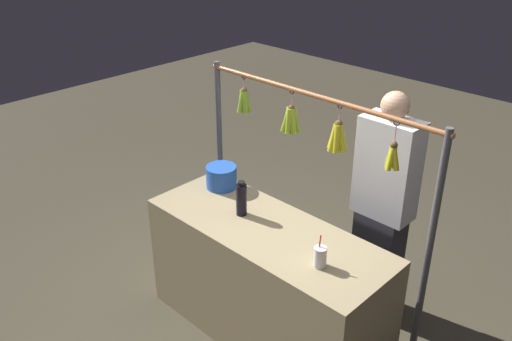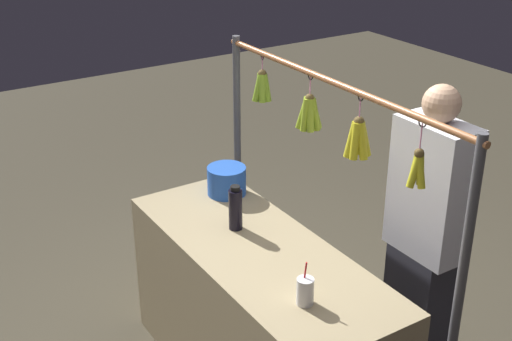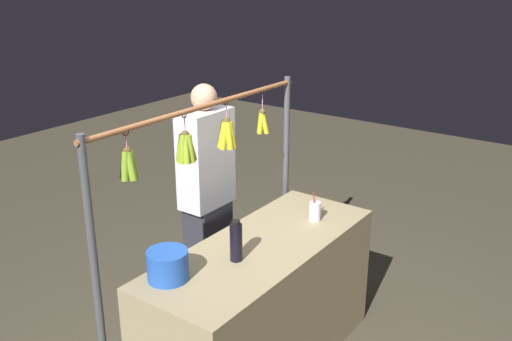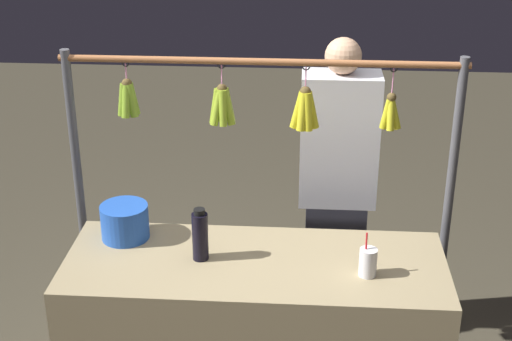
% 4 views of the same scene
% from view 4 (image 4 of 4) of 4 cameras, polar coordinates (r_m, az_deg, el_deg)
% --- Properties ---
extents(market_counter, '(1.70, 0.65, 0.87)m').
position_cam_4_polar(market_counter, '(3.61, -0.08, -12.79)').
color(market_counter, tan).
rests_on(market_counter, ground).
extents(display_rack, '(1.87, 0.13, 1.70)m').
position_cam_4_polar(display_rack, '(3.59, 0.11, 1.14)').
color(display_rack, '#4C4C51').
rests_on(display_rack, ground).
extents(water_bottle, '(0.07, 0.07, 0.25)m').
position_cam_4_polar(water_bottle, '(3.34, -4.25, -4.92)').
color(water_bottle, black).
rests_on(water_bottle, market_counter).
extents(blue_bucket, '(0.22, 0.22, 0.16)m').
position_cam_4_polar(blue_bucket, '(3.57, -9.90, -3.84)').
color(blue_bucket, blue).
rests_on(blue_bucket, market_counter).
extents(drink_cup, '(0.08, 0.08, 0.20)m').
position_cam_4_polar(drink_cup, '(3.27, 8.47, -6.88)').
color(drink_cup, silver).
rests_on(drink_cup, market_counter).
extents(vendor_person, '(0.40, 0.22, 1.69)m').
position_cam_4_polar(vendor_person, '(4.05, 6.12, -1.87)').
color(vendor_person, '#2D2D38').
rests_on(vendor_person, ground).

